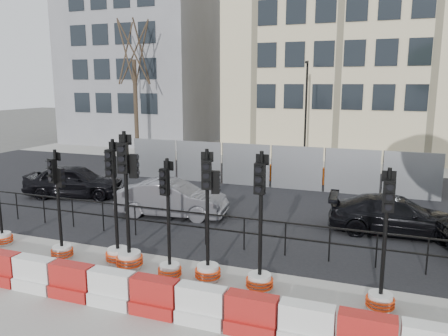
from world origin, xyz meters
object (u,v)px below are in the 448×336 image
at_px(traffic_signal_d, 129,237).
at_px(car_a, 74,181).
at_px(traffic_signal_h, 382,282).
at_px(car_c, 396,216).
at_px(traffic_signal_a, 1,225).

bearing_deg(traffic_signal_d, car_a, 127.41).
xyz_separation_m(traffic_signal_d, traffic_signal_h, (6.17, -0.02, -0.22)).
xyz_separation_m(traffic_signal_h, car_a, (-12.34, 5.54, 0.05)).
bearing_deg(car_a, car_c, -106.88).
bearing_deg(traffic_signal_h, car_a, 149.29).
relative_size(traffic_signal_d, traffic_signal_h, 1.16).
relative_size(traffic_signal_d, car_a, 0.82).
relative_size(traffic_signal_a, traffic_signal_h, 0.97).
bearing_deg(traffic_signal_a, car_c, 26.85).
distance_m(car_a, car_c, 12.72).
xyz_separation_m(traffic_signal_a, car_a, (-1.66, 5.38, 0.07)).
xyz_separation_m(car_a, car_c, (12.72, -0.28, -0.08)).
relative_size(traffic_signal_h, car_a, 0.71).
relative_size(traffic_signal_a, car_c, 0.70).
relative_size(traffic_signal_d, car_c, 0.84).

